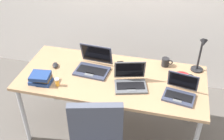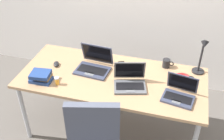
{
  "view_description": "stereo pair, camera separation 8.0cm",
  "coord_description": "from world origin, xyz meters",
  "px_view_note": "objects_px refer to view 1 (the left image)",
  "views": [
    {
      "loc": [
        0.5,
        -2.07,
        2.34
      ],
      "look_at": [
        0.0,
        0.0,
        0.82
      ],
      "focal_mm": 43.96,
      "sensor_mm": 36.0,
      "label": 1
    },
    {
      "loc": [
        0.58,
        -2.05,
        2.34
      ],
      "look_at": [
        0.0,
        0.0,
        0.82
      ],
      "focal_mm": 43.96,
      "sensor_mm": 36.0,
      "label": 2
    }
  ],
  "objects_px": {
    "desk_lamp": "(200,55)",
    "cell_phone": "(121,65)",
    "laptop_mid_desk": "(130,81)",
    "laptop_near_mouse": "(180,92)",
    "pill_bottle": "(57,82)",
    "computer_mouse": "(55,65)",
    "headphones": "(182,77)",
    "laptop_far_corner": "(93,66)",
    "book_stack": "(41,78)",
    "coffee_mug": "(166,62)"
  },
  "relations": [
    {
      "from": "headphones",
      "to": "book_stack",
      "type": "distance_m",
      "value": 1.34
    },
    {
      "from": "desk_lamp",
      "to": "headphones",
      "type": "bearing_deg",
      "value": -134.1
    },
    {
      "from": "desk_lamp",
      "to": "computer_mouse",
      "type": "xyz_separation_m",
      "value": [
        -1.4,
        -0.24,
        -0.18
      ]
    },
    {
      "from": "cell_phone",
      "to": "book_stack",
      "type": "height_order",
      "value": "book_stack"
    },
    {
      "from": "desk_lamp",
      "to": "pill_bottle",
      "type": "distance_m",
      "value": 1.37
    },
    {
      "from": "computer_mouse",
      "to": "headphones",
      "type": "height_order",
      "value": "headphones"
    },
    {
      "from": "headphones",
      "to": "laptop_mid_desk",
      "type": "bearing_deg",
      "value": -154.71
    },
    {
      "from": "headphones",
      "to": "coffee_mug",
      "type": "height_order",
      "value": "coffee_mug"
    },
    {
      "from": "cell_phone",
      "to": "laptop_near_mouse",
      "type": "bearing_deg",
      "value": -50.54
    },
    {
      "from": "laptop_mid_desk",
      "to": "pill_bottle",
      "type": "height_order",
      "value": "laptop_mid_desk"
    },
    {
      "from": "book_stack",
      "to": "laptop_mid_desk",
      "type": "bearing_deg",
      "value": 10.77
    },
    {
      "from": "laptop_mid_desk",
      "to": "laptop_near_mouse",
      "type": "bearing_deg",
      "value": -5.88
    },
    {
      "from": "laptop_far_corner",
      "to": "laptop_near_mouse",
      "type": "bearing_deg",
      "value": -13.49
    },
    {
      "from": "laptop_far_corner",
      "to": "headphones",
      "type": "distance_m",
      "value": 0.87
    },
    {
      "from": "laptop_near_mouse",
      "to": "laptop_mid_desk",
      "type": "bearing_deg",
      "value": 174.12
    },
    {
      "from": "pill_bottle",
      "to": "desk_lamp",
      "type": "bearing_deg",
      "value": 22.68
    },
    {
      "from": "headphones",
      "to": "coffee_mug",
      "type": "distance_m",
      "value": 0.25
    },
    {
      "from": "computer_mouse",
      "to": "book_stack",
      "type": "height_order",
      "value": "book_stack"
    },
    {
      "from": "laptop_mid_desk",
      "to": "laptop_near_mouse",
      "type": "relative_size",
      "value": 1.13
    },
    {
      "from": "laptop_near_mouse",
      "to": "pill_bottle",
      "type": "height_order",
      "value": "laptop_near_mouse"
    },
    {
      "from": "laptop_mid_desk",
      "to": "coffee_mug",
      "type": "xyz_separation_m",
      "value": [
        0.29,
        0.4,
        -0.0
      ]
    },
    {
      "from": "desk_lamp",
      "to": "laptop_mid_desk",
      "type": "xyz_separation_m",
      "value": [
        -0.6,
        -0.36,
        -0.15
      ]
    },
    {
      "from": "headphones",
      "to": "pill_bottle",
      "type": "xyz_separation_m",
      "value": [
        -1.12,
        -0.38,
        0.03
      ]
    },
    {
      "from": "laptop_mid_desk",
      "to": "laptop_near_mouse",
      "type": "xyz_separation_m",
      "value": [
        0.45,
        -0.05,
        -0.0
      ]
    },
    {
      "from": "desk_lamp",
      "to": "laptop_far_corner",
      "type": "distance_m",
      "value": 1.04
    },
    {
      "from": "desk_lamp",
      "to": "coffee_mug",
      "type": "relative_size",
      "value": 3.54
    },
    {
      "from": "desk_lamp",
      "to": "laptop_near_mouse",
      "type": "height_order",
      "value": "desk_lamp"
    },
    {
      "from": "laptop_far_corner",
      "to": "coffee_mug",
      "type": "relative_size",
      "value": 3.08
    },
    {
      "from": "pill_bottle",
      "to": "headphones",
      "type": "bearing_deg",
      "value": 18.88
    },
    {
      "from": "headphones",
      "to": "coffee_mug",
      "type": "xyz_separation_m",
      "value": [
        -0.18,
        0.18,
        0.03
      ]
    },
    {
      "from": "desk_lamp",
      "to": "cell_phone",
      "type": "height_order",
      "value": "desk_lamp"
    },
    {
      "from": "cell_phone",
      "to": "pill_bottle",
      "type": "relative_size",
      "value": 1.72
    },
    {
      "from": "laptop_mid_desk",
      "to": "computer_mouse",
      "type": "bearing_deg",
      "value": 171.43
    },
    {
      "from": "computer_mouse",
      "to": "pill_bottle",
      "type": "bearing_deg",
      "value": -85.01
    },
    {
      "from": "laptop_near_mouse",
      "to": "pill_bottle",
      "type": "xyz_separation_m",
      "value": [
        -1.11,
        -0.12,
        -0.0
      ]
    },
    {
      "from": "laptop_far_corner",
      "to": "computer_mouse",
      "type": "xyz_separation_m",
      "value": [
        -0.4,
        -0.04,
        -0.03
      ]
    },
    {
      "from": "desk_lamp",
      "to": "laptop_mid_desk",
      "type": "relative_size",
      "value": 1.16
    },
    {
      "from": "desk_lamp",
      "to": "computer_mouse",
      "type": "distance_m",
      "value": 1.44
    },
    {
      "from": "laptop_mid_desk",
      "to": "laptop_far_corner",
      "type": "distance_m",
      "value": 0.43
    },
    {
      "from": "laptop_mid_desk",
      "to": "book_stack",
      "type": "distance_m",
      "value": 0.84
    },
    {
      "from": "computer_mouse",
      "to": "pill_bottle",
      "type": "height_order",
      "value": "pill_bottle"
    },
    {
      "from": "desk_lamp",
      "to": "pill_bottle",
      "type": "height_order",
      "value": "desk_lamp"
    },
    {
      "from": "coffee_mug",
      "to": "laptop_far_corner",
      "type": "bearing_deg",
      "value": -160.99
    },
    {
      "from": "laptop_mid_desk",
      "to": "headphones",
      "type": "xyz_separation_m",
      "value": [
        0.47,
        0.22,
        -0.03
      ]
    },
    {
      "from": "book_stack",
      "to": "laptop_near_mouse",
      "type": "bearing_deg",
      "value": 4.93
    },
    {
      "from": "desk_lamp",
      "to": "laptop_mid_desk",
      "type": "distance_m",
      "value": 0.72
    },
    {
      "from": "headphones",
      "to": "desk_lamp",
      "type": "bearing_deg",
      "value": 45.9
    },
    {
      "from": "headphones",
      "to": "book_stack",
      "type": "xyz_separation_m",
      "value": [
        -1.29,
        -0.38,
        0.03
      ]
    },
    {
      "from": "desk_lamp",
      "to": "coffee_mug",
      "type": "height_order",
      "value": "desk_lamp"
    },
    {
      "from": "laptop_near_mouse",
      "to": "headphones",
      "type": "bearing_deg",
      "value": 87.0
    }
  ]
}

